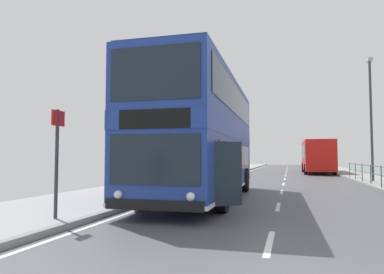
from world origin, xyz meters
name	(u,v)px	position (x,y,z in m)	size (l,w,h in m)	color
double_decker_bus_main	(203,136)	(-2.74, 8.70, 2.32)	(3.38, 10.48, 4.44)	navy
background_bus_far_lane	(317,156)	(2.92, 31.91, 1.68)	(2.72, 9.66, 3.08)	red
bus_stop_sign_near	(57,151)	(-4.83, 3.01, 1.70)	(0.08, 0.44, 2.52)	#2D2D33
street_lamp_far_side	(371,109)	(5.10, 18.94, 4.42)	(0.28, 0.60, 7.36)	#38383D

